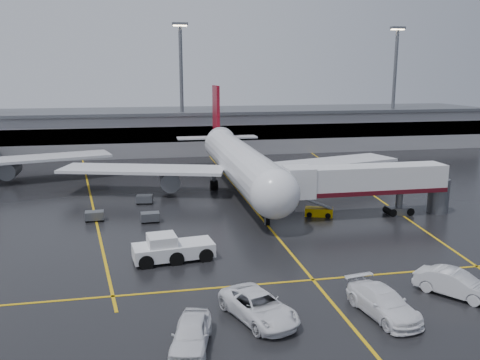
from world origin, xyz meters
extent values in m
plane|color=black|center=(0.00, 0.00, 0.00)|extent=(220.00, 220.00, 0.00)
cube|color=gold|center=(0.00, 0.00, 0.01)|extent=(0.25, 90.00, 0.02)
cube|color=gold|center=(0.00, -22.00, 0.01)|extent=(60.00, 0.25, 0.02)
cube|color=gold|center=(-20.00, 10.00, 0.01)|extent=(9.99, 69.35, 0.02)
cube|color=gold|center=(18.00, 10.00, 0.01)|extent=(7.57, 69.64, 0.02)
cube|color=gray|center=(0.00, 48.00, 4.00)|extent=(120.00, 18.00, 8.00)
cube|color=black|center=(0.00, 39.20, 4.50)|extent=(120.00, 0.40, 3.00)
cube|color=#595B60|center=(0.00, 48.00, 8.30)|extent=(122.00, 19.00, 0.60)
cylinder|color=#595B60|center=(-5.00, 42.00, 12.50)|extent=(0.70, 0.70, 25.00)
cube|color=#595B60|center=(-5.00, 42.00, 25.20)|extent=(3.00, 1.20, 0.50)
cube|color=#FFE5B2|center=(-5.00, 42.00, 24.90)|extent=(2.60, 0.90, 0.20)
cylinder|color=#595B60|center=(40.00, 42.00, 12.50)|extent=(0.70, 0.70, 25.00)
cube|color=#595B60|center=(40.00, 42.00, 25.20)|extent=(3.00, 1.20, 0.50)
cube|color=#FFE5B2|center=(40.00, 42.00, 24.90)|extent=(2.60, 0.90, 0.20)
cylinder|color=silver|center=(0.00, 8.00, 4.20)|extent=(5.20, 36.00, 5.20)
sphere|color=silver|center=(0.00, -10.00, 4.20)|extent=(5.20, 5.20, 5.20)
cone|color=silver|center=(0.00, 29.00, 4.80)|extent=(4.94, 8.00, 4.94)
cube|color=maroon|center=(0.00, 30.00, 9.70)|extent=(0.50, 5.50, 8.50)
cube|color=silver|center=(0.00, 29.00, 5.00)|extent=(14.00, 3.00, 0.25)
cube|color=silver|center=(-13.00, 10.00, 3.40)|extent=(22.80, 11.83, 0.40)
cube|color=silver|center=(13.00, 10.00, 3.40)|extent=(22.80, 11.83, 0.40)
cylinder|color=#595B60|center=(-9.50, 9.00, 2.00)|extent=(2.60, 4.50, 2.60)
cylinder|color=#595B60|center=(9.50, 9.00, 2.00)|extent=(2.60, 4.50, 2.60)
cylinder|color=#595B60|center=(0.00, -7.00, 1.00)|extent=(0.56, 0.56, 2.00)
cylinder|color=#595B60|center=(-3.20, 11.00, 1.00)|extent=(0.56, 0.56, 2.00)
cylinder|color=#595B60|center=(3.20, 11.00, 1.00)|extent=(0.56, 0.56, 2.00)
cylinder|color=black|center=(0.00, -7.00, 0.45)|extent=(0.40, 1.10, 1.10)
cylinder|color=black|center=(-3.20, 11.00, 0.55)|extent=(1.00, 1.40, 1.40)
cylinder|color=black|center=(3.20, 11.00, 0.55)|extent=(1.00, 1.40, 1.40)
cube|color=silver|center=(-29.00, 22.00, 3.40)|extent=(22.80, 11.83, 0.40)
cylinder|color=#595B60|center=(-32.50, 21.00, 2.00)|extent=(2.60, 4.50, 2.60)
cube|color=silver|center=(12.00, -6.00, 4.40)|extent=(18.00, 3.20, 3.00)
cube|color=#450A12|center=(12.00, -6.00, 3.10)|extent=(18.00, 3.30, 0.50)
cube|color=silver|center=(3.80, -6.00, 4.40)|extent=(3.00, 3.40, 3.30)
cylinder|color=#595B60|center=(16.00, -6.00, 1.50)|extent=(0.80, 0.80, 3.00)
cube|color=#595B60|center=(16.00, -6.00, 0.45)|extent=(2.60, 1.60, 0.90)
cylinder|color=#595B60|center=(21.00, -6.00, 2.00)|extent=(2.40, 2.40, 4.00)
cylinder|color=black|center=(14.90, -6.00, 0.45)|extent=(0.90, 1.80, 0.90)
cylinder|color=black|center=(17.10, -6.00, 0.45)|extent=(0.90, 1.80, 0.90)
cube|color=silver|center=(-10.61, -15.46, 0.90)|extent=(7.28, 3.67, 1.20)
cube|color=silver|center=(-11.59, -15.59, 1.89)|extent=(2.68, 2.68, 1.00)
cube|color=black|center=(-11.59, -15.59, 1.89)|extent=(2.41, 2.41, 0.90)
cylinder|color=black|center=(-13.18, -15.80, 0.55)|extent=(1.67, 3.13, 1.30)
cylinder|color=black|center=(-10.61, -15.46, 0.55)|extent=(1.67, 3.13, 1.30)
cylinder|color=black|center=(-8.03, -15.13, 0.55)|extent=(1.67, 3.13, 1.30)
cube|color=#C99D02|center=(6.70, -4.83, 0.48)|extent=(3.42, 2.42, 0.96)
cube|color=#595B60|center=(6.70, -4.83, 1.40)|extent=(3.11, 1.89, 1.10)
cylinder|color=black|center=(5.73, -4.43, 0.26)|extent=(1.13, 1.61, 0.61)
cylinder|color=black|center=(7.68, -5.23, 0.26)|extent=(1.13, 1.61, 0.61)
imported|color=white|center=(-5.73, -27.45, 0.91)|extent=(5.10, 7.18, 1.82)
imported|color=white|center=(2.68, -28.54, 0.93)|extent=(3.59, 6.71, 1.85)
imported|color=silver|center=(9.32, -26.73, 0.95)|extent=(5.06, 5.85, 1.90)
imported|color=white|center=(-10.50, -30.11, 0.91)|extent=(3.34, 5.68, 1.81)
cube|color=#595B60|center=(-12.40, -3.60, 0.65)|extent=(2.05, 1.38, 0.90)
cylinder|color=black|center=(-13.18, -4.13, 0.18)|extent=(0.40, 0.20, 0.40)
cylinder|color=black|center=(-11.58, -4.07, 0.18)|extent=(0.40, 0.20, 0.40)
cylinder|color=black|center=(-13.22, -3.14, 0.18)|extent=(0.40, 0.20, 0.40)
cylinder|color=black|center=(-11.62, -3.07, 0.18)|extent=(0.40, 0.20, 0.40)
cube|color=#595B60|center=(-18.46, -1.90, 0.65)|extent=(2.06, 1.40, 0.90)
cylinder|color=black|center=(-19.24, -2.44, 0.18)|extent=(0.40, 0.20, 0.40)
cylinder|color=black|center=(-17.64, -2.35, 0.18)|extent=(0.40, 0.20, 0.40)
cylinder|color=black|center=(-19.29, -1.44, 0.18)|extent=(0.40, 0.20, 0.40)
cylinder|color=black|center=(-17.69, -1.36, 0.18)|extent=(0.40, 0.20, 0.40)
cube|color=#595B60|center=(-12.92, 4.65, 0.65)|extent=(2.14, 1.53, 0.90)
cylinder|color=black|center=(-13.77, 4.25, 0.18)|extent=(0.40, 0.20, 0.40)
cylinder|color=black|center=(-12.18, 4.05, 0.18)|extent=(0.40, 0.20, 0.40)
cylinder|color=black|center=(-13.65, 5.24, 0.18)|extent=(0.40, 0.20, 0.40)
cylinder|color=black|center=(-12.06, 5.05, 0.18)|extent=(0.40, 0.20, 0.40)
camera|label=1|loc=(-12.89, -57.38, 16.18)|focal=37.41mm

